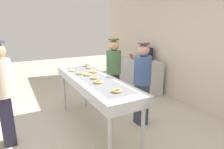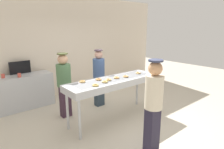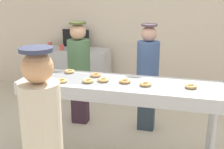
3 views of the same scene
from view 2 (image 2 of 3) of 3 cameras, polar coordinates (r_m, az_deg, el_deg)
The scene contains 18 objects.
ground_plane at distance 4.74m, azimuth 0.51°, elevation -13.02°, with size 16.00×16.00×0.00m, color beige.
back_wall at distance 6.38m, azimuth -14.36°, elevation 8.34°, with size 8.00×0.12×3.15m, color beige.
fryer_conveyor at distance 4.40m, azimuth 0.53°, elevation -2.35°, with size 2.35×0.66×1.00m.
glazed_donut_0 at distance 4.42m, azimuth 1.38°, elevation -0.96°, with size 0.13×0.13×0.03m, color #E9A85F.
glazed_donut_1 at distance 4.92m, azimuth 7.88°, elevation 0.47°, with size 0.13×0.13×0.03m, color #E2B161.
glazed_donut_2 at distance 3.86m, azimuth -4.99°, elevation -3.23°, with size 0.13×0.13×0.03m, color #DBBA5D.
glazed_donut_3 at distance 4.09m, azimuth -2.17°, elevation -2.20°, with size 0.13×0.13×0.03m, color #DDBB69.
glazed_donut_4 at distance 4.24m, azimuth -1.09°, elevation -1.58°, with size 0.13×0.13×0.03m, color #E6B767.
glazed_donut_5 at distance 4.54m, azimuth 4.12°, elevation -0.56°, with size 0.13×0.13×0.03m, color #E8B063.
glazed_donut_6 at distance 4.29m, azimuth -4.09°, elevation -1.44°, with size 0.13×0.13×0.03m, color #EBAA62.
glazed_donut_7 at distance 4.15m, azimuth -8.89°, elevation -2.10°, with size 0.13×0.13×0.03m, color #E7B769.
worker_baker at distance 4.68m, azimuth -14.18°, elevation -1.98°, with size 0.34×0.34×1.58m.
worker_assistant at distance 5.22m, azimuth -3.97°, elevation -0.17°, with size 0.32×0.32×1.58m.
customer_waiting at distance 3.31m, azimuth 12.33°, elevation -8.13°, with size 0.31×0.31×1.65m.
prep_counter at distance 5.71m, azimuth -24.66°, elevation -4.61°, with size 1.44×0.54×0.92m, color #B7BABF.
paper_cup_0 at distance 5.38m, azimuth -26.06°, elevation -0.20°, with size 0.08×0.08×0.10m, color #CC4C3F.
paper_cup_1 at distance 5.49m, azimuth -29.90°, elevation -0.38°, with size 0.08×0.08×0.10m, color #CC4C3F.
menu_display at distance 5.76m, azimuth -25.88°, elevation 1.92°, with size 0.54×0.04×0.34m, color black.
Camera 2 is at (-2.73, -3.22, 2.16)m, focal length 30.46 mm.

